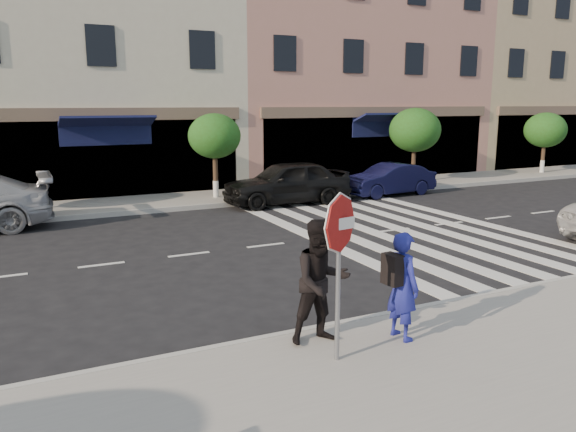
# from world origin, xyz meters

# --- Properties ---
(ground) EXTENTS (120.00, 120.00, 0.00)m
(ground) POSITION_xyz_m (0.00, 0.00, 0.00)
(ground) COLOR black
(ground) RESTS_ON ground
(sidewalk_near) EXTENTS (60.00, 4.50, 0.15)m
(sidewalk_near) POSITION_xyz_m (0.00, -3.75, 0.07)
(sidewalk_near) COLOR gray
(sidewalk_near) RESTS_ON ground
(sidewalk_far) EXTENTS (60.00, 3.00, 0.15)m
(sidewalk_far) POSITION_xyz_m (0.00, 11.00, 0.07)
(sidewalk_far) COLOR gray
(sidewalk_far) RESTS_ON ground
(building_centre) EXTENTS (11.00, 9.00, 11.00)m
(building_centre) POSITION_xyz_m (-0.50, 17.00, 5.50)
(building_centre) COLOR beige
(building_centre) RESTS_ON ground
(building_east_mid) EXTENTS (13.00, 9.00, 13.00)m
(building_east_mid) POSITION_xyz_m (11.50, 17.00, 6.50)
(building_east_mid) COLOR tan
(building_east_mid) RESTS_ON ground
(building_east_far) EXTENTS (12.00, 9.00, 12.00)m
(building_east_far) POSITION_xyz_m (24.00, 17.00, 6.00)
(building_east_far) COLOR tan
(building_east_far) RESTS_ON ground
(street_tree_c) EXTENTS (1.90, 1.90, 3.04)m
(street_tree_c) POSITION_xyz_m (3.00, 10.80, 2.36)
(street_tree_c) COLOR #473323
(street_tree_c) RESTS_ON sidewalk_far
(street_tree_ea) EXTENTS (2.20, 2.20, 3.19)m
(street_tree_ea) POSITION_xyz_m (12.00, 10.80, 2.39)
(street_tree_ea) COLOR #473323
(street_tree_ea) RESTS_ON sidewalk_far
(street_tree_eb) EXTENTS (2.00, 2.00, 2.94)m
(street_tree_eb) POSITION_xyz_m (20.00, 10.80, 2.22)
(street_tree_eb) COLOR #473323
(street_tree_eb) RESTS_ON sidewalk_far
(stop_sign) EXTENTS (0.80, 0.16, 2.29)m
(stop_sign) POSITION_xyz_m (0.14, -2.62, 1.83)
(stop_sign) COLOR gray
(stop_sign) RESTS_ON sidewalk_near
(photographer) EXTENTS (0.44, 0.62, 1.60)m
(photographer) POSITION_xyz_m (1.35, -2.40, 0.95)
(photographer) COLOR navy
(photographer) RESTS_ON sidewalk_near
(walker) EXTENTS (0.93, 0.75, 1.81)m
(walker) POSITION_xyz_m (0.23, -2.00, 1.05)
(walker) COLOR black
(walker) RESTS_ON sidewalk_near
(car_far_mid) EXTENTS (4.60, 1.91, 1.56)m
(car_far_mid) POSITION_xyz_m (5.06, 9.10, 0.78)
(car_far_mid) COLOR black
(car_far_mid) RESTS_ON ground
(car_far_right) EXTENTS (3.82, 1.53, 1.24)m
(car_far_right) POSITION_xyz_m (9.49, 9.10, 0.62)
(car_far_right) COLOR black
(car_far_right) RESTS_ON ground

